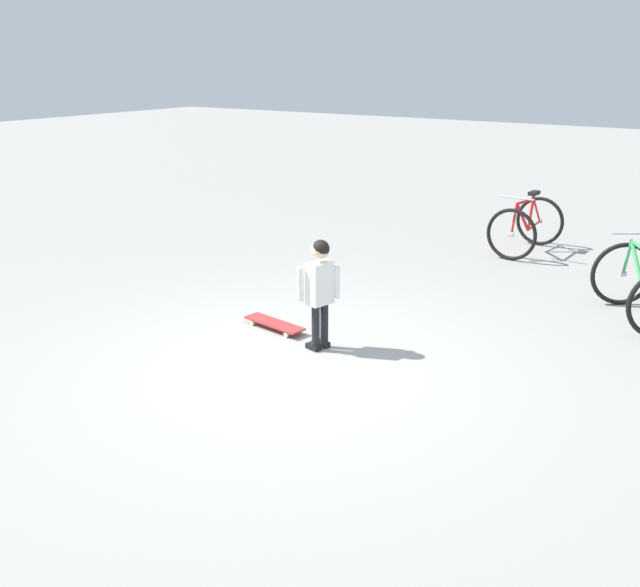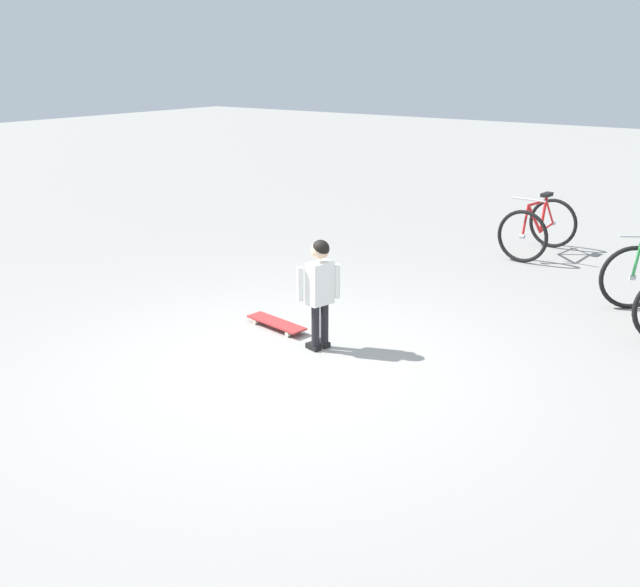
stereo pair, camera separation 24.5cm
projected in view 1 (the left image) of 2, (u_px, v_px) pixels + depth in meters
ground_plane at (294, 367)px, 6.29m from camera, size 50.00×50.00×0.00m
child_person at (320, 282)px, 6.48m from camera, size 0.32×0.29×1.06m
skateboard at (274, 324)px, 7.15m from camera, size 0.29×0.73×0.07m
bicycle_mid at (526, 226)px, 9.87m from camera, size 1.11×0.78×0.85m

